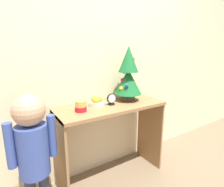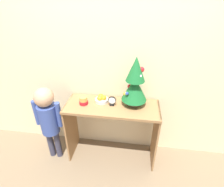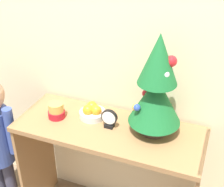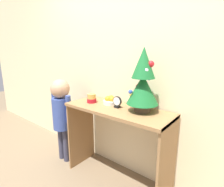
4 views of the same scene
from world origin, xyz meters
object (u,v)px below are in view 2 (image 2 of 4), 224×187
at_px(fruit_bowl, 102,99).
at_px(singing_bowl, 83,101).
at_px(desk_clock, 112,101).
at_px(child_figure, 48,116).
at_px(mini_tree, 135,83).

distance_m(fruit_bowl, singing_bowl, 0.21).
bearing_deg(fruit_bowl, desk_clock, -24.24).
bearing_deg(desk_clock, child_figure, -170.87).
height_order(fruit_bowl, desk_clock, desk_clock).
bearing_deg(fruit_bowl, child_figure, -163.74).
distance_m(desk_clock, child_figure, 0.79).
bearing_deg(mini_tree, fruit_bowl, 178.99).
distance_m(mini_tree, desk_clock, 0.33).
relative_size(singing_bowl, child_figure, 0.10).
bearing_deg(mini_tree, child_figure, -170.09).
height_order(mini_tree, fruit_bowl, mini_tree).
xyz_separation_m(mini_tree, desk_clock, (-0.24, -0.05, -0.22)).
height_order(singing_bowl, child_figure, child_figure).
distance_m(mini_tree, fruit_bowl, 0.45).
bearing_deg(desk_clock, fruit_bowl, 155.76).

